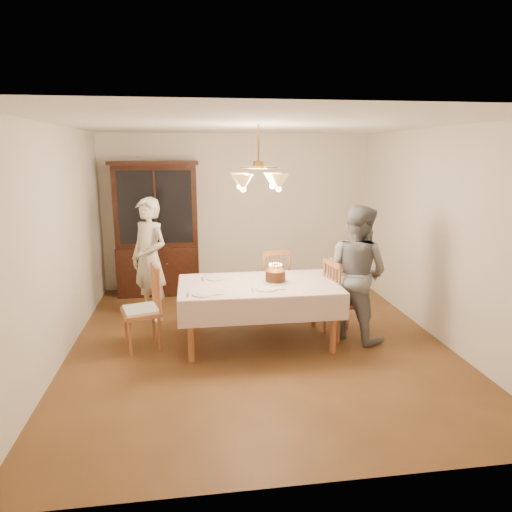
{
  "coord_description": "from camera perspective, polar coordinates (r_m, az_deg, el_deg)",
  "views": [
    {
      "loc": [
        -0.76,
        -5.21,
        2.31
      ],
      "look_at": [
        0.0,
        0.2,
        1.05
      ],
      "focal_mm": 32.0,
      "sensor_mm": 36.0,
      "label": 1
    }
  ],
  "objects": [
    {
      "name": "chandelier",
      "position": [
        5.27,
        0.31,
        9.37
      ],
      "size": [
        0.62,
        0.62,
        0.73
      ],
      "color": "#BF8C3F",
      "rests_on": "ground"
    },
    {
      "name": "place_setting_near_right",
      "position": [
        5.25,
        1.48,
        -4.11
      ],
      "size": [
        0.39,
        0.24,
        0.02
      ],
      "color": "white",
      "rests_on": "dining_table"
    },
    {
      "name": "adult_in_grey",
      "position": [
        5.76,
        12.44,
        -2.08
      ],
      "size": [
        1.01,
        1.04,
        1.68
      ],
      "primitive_type": "imported",
      "rotation": [
        0.0,
        0.0,
        2.25
      ],
      "color": "slate",
      "rests_on": "ground"
    },
    {
      "name": "ground",
      "position": [
        5.75,
        0.28,
        -10.71
      ],
      "size": [
        5.0,
        5.0,
        0.0
      ],
      "primitive_type": "plane",
      "color": "#553318",
      "rests_on": "ground"
    },
    {
      "name": "chair_far_side",
      "position": [
        6.43,
        1.9,
        -3.9
      ],
      "size": [
        0.52,
        0.51,
        1.0
      ],
      "color": "#984F2C",
      "rests_on": "ground"
    },
    {
      "name": "dining_table",
      "position": [
        5.51,
        0.29,
        -4.18
      ],
      "size": [
        1.9,
        1.1,
        0.76
      ],
      "color": "#984F2C",
      "rests_on": "ground"
    },
    {
      "name": "room_shell",
      "position": [
        5.31,
        0.3,
        5.11
      ],
      "size": [
        5.0,
        5.0,
        5.0
      ],
      "color": "white",
      "rests_on": "ground"
    },
    {
      "name": "birthday_cake",
      "position": [
        5.52,
        2.43,
        -2.58
      ],
      "size": [
        0.3,
        0.3,
        0.23
      ],
      "color": "white",
      "rests_on": "dining_table"
    },
    {
      "name": "chair_right_end",
      "position": [
        5.87,
        10.85,
        -5.8
      ],
      "size": [
        0.5,
        0.51,
        1.0
      ],
      "color": "#984F2C",
      "rests_on": "ground"
    },
    {
      "name": "place_setting_near_left",
      "position": [
        5.1,
        -6.44,
        -4.72
      ],
      "size": [
        0.4,
        0.25,
        0.02
      ],
      "color": "white",
      "rests_on": "dining_table"
    },
    {
      "name": "elderly_woman",
      "position": [
        6.46,
        -13.16,
        -0.41
      ],
      "size": [
        0.73,
        0.73,
        1.71
      ],
      "primitive_type": "imported",
      "rotation": [
        0.0,
        0.0,
        -0.78
      ],
      "color": "silver",
      "rests_on": "ground"
    },
    {
      "name": "place_setting_far_left",
      "position": [
        5.7,
        -4.88,
        -2.78
      ],
      "size": [
        0.39,
        0.24,
        0.02
      ],
      "color": "white",
      "rests_on": "dining_table"
    },
    {
      "name": "chair_left_end",
      "position": [
        5.6,
        -14.07,
        -6.76
      ],
      "size": [
        0.52,
        0.54,
        1.0
      ],
      "color": "#984F2C",
      "rests_on": "ground"
    },
    {
      "name": "china_hutch",
      "position": [
        7.59,
        -12.23,
        3.06
      ],
      "size": [
        1.38,
        0.54,
        2.16
      ],
      "color": "black",
      "rests_on": "ground"
    }
  ]
}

